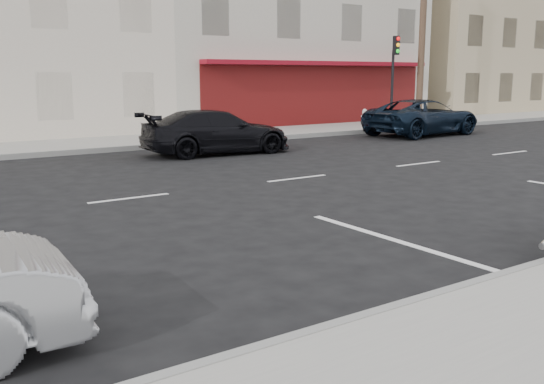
{
  "coord_description": "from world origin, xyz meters",
  "views": [
    {
      "loc": [
        -6.16,
        -10.84,
        2.32
      ],
      "look_at": [
        -1.73,
        -4.4,
        0.8
      ],
      "focal_mm": 40.0,
      "sensor_mm": 36.0,
      "label": 1
    }
  ],
  "objects_px": {
    "car_far": "(217,132)",
    "traffic_light": "(394,69)",
    "suv_far": "(423,117)",
    "utility_pole": "(423,20)",
    "fire_hydrant": "(365,117)"
  },
  "relations": [
    {
      "from": "car_far",
      "to": "traffic_light",
      "type": "bearing_deg",
      "value": -67.1
    },
    {
      "from": "suv_far",
      "to": "car_far",
      "type": "bearing_deg",
      "value": 88.73
    },
    {
      "from": "suv_far",
      "to": "car_far",
      "type": "height_order",
      "value": "suv_far"
    },
    {
      "from": "utility_pole",
      "to": "suv_far",
      "type": "distance_m",
      "value": 6.32
    },
    {
      "from": "utility_pole",
      "to": "traffic_light",
      "type": "xyz_separation_m",
      "value": [
        -2.0,
        -0.27,
        -2.18
      ]
    },
    {
      "from": "traffic_light",
      "to": "car_far",
      "type": "bearing_deg",
      "value": -162.15
    },
    {
      "from": "utility_pole",
      "to": "car_far",
      "type": "height_order",
      "value": "utility_pole"
    },
    {
      "from": "utility_pole",
      "to": "fire_hydrant",
      "type": "distance_m",
      "value": 5.48
    },
    {
      "from": "fire_hydrant",
      "to": "suv_far",
      "type": "bearing_deg",
      "value": -90.03
    },
    {
      "from": "suv_far",
      "to": "fire_hydrant",
      "type": "bearing_deg",
      "value": -3.73
    },
    {
      "from": "utility_pole",
      "to": "fire_hydrant",
      "type": "height_order",
      "value": "utility_pole"
    },
    {
      "from": "fire_hydrant",
      "to": "suv_far",
      "type": "relative_size",
      "value": 0.14
    },
    {
      "from": "suv_far",
      "to": "car_far",
      "type": "xyz_separation_m",
      "value": [
        -9.36,
        -0.4,
        -0.04
      ]
    },
    {
      "from": "car_far",
      "to": "suv_far",
      "type": "bearing_deg",
      "value": -82.52
    },
    {
      "from": "traffic_light",
      "to": "fire_hydrant",
      "type": "bearing_deg",
      "value": 173.64
    }
  ]
}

